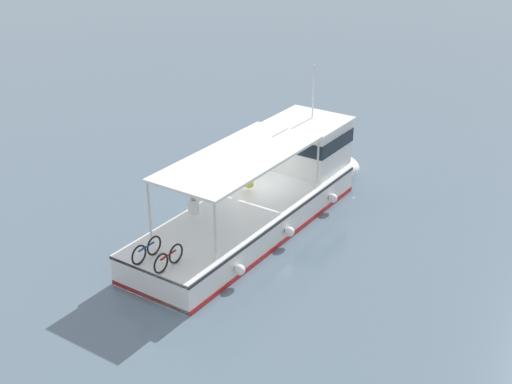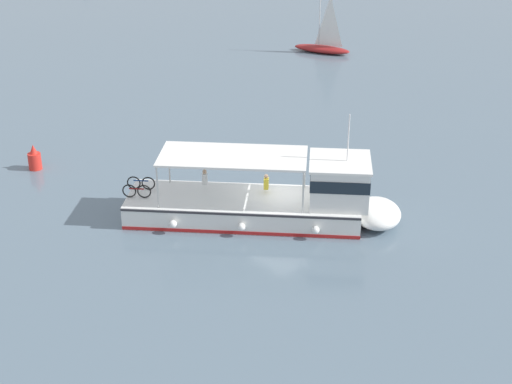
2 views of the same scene
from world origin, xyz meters
name	(u,v)px [view 1 (image 1 of 2)]	position (x,y,z in m)	size (l,w,h in m)	color
ground_plane	(258,208)	(0.00, 0.00, 0.00)	(400.00, 400.00, 0.00)	slate
ferry_main	(271,192)	(-0.72, -0.35, 1.01)	(11.03, 11.31, 5.32)	white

